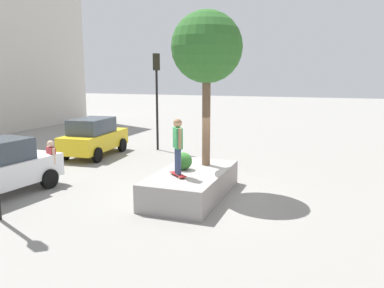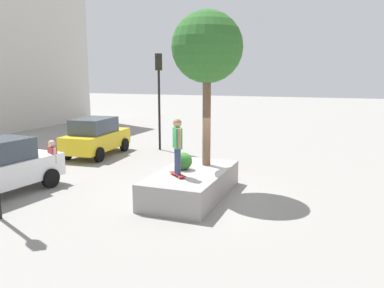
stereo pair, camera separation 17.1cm
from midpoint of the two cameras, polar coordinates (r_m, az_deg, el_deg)
ground_plane at (r=12.67m, az=0.58°, el=-7.65°), size 120.00×120.00×0.00m
planter_ledge at (r=12.41m, az=-0.40°, el=-6.02°), size 4.12×2.06×0.84m
plaza_tree at (r=12.84m, az=1.83°, el=14.22°), size 2.37×2.37×5.17m
boxwood_shrub at (r=12.45m, az=-1.71°, el=-2.58°), size 0.58×0.58×0.58m
skateboard at (r=11.69m, az=-2.55°, el=-4.62°), size 0.68×0.74×0.07m
skateboarder at (r=11.47m, az=-2.59°, el=0.24°), size 0.48×0.43×1.71m
taxi_cab at (r=19.12m, az=-14.81°, el=1.06°), size 4.14×2.14×1.87m
traffic_light_corner at (r=19.87m, az=-5.61°, el=8.75°), size 0.36×0.37×5.01m
passerby_with_bag at (r=14.52m, az=-20.73°, el=-2.17°), size 0.36×0.50×1.63m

